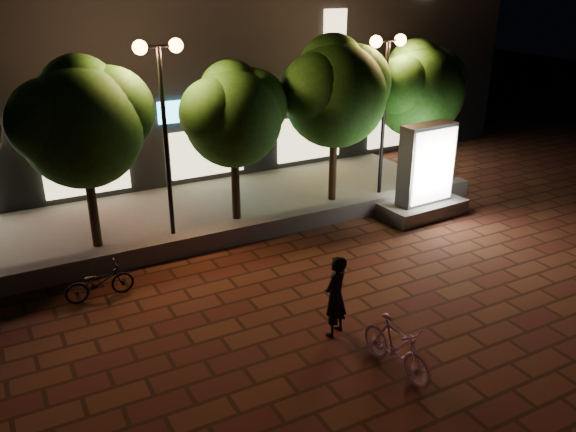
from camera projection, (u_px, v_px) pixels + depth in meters
ground at (316, 309)px, 12.70m from camera, size 80.00×80.00×0.00m
retaining_wall at (240, 233)px, 15.87m from camera, size 16.00×0.45×0.50m
sidewalk at (207, 210)px, 17.98m from camera, size 16.00×5.00×0.08m
building_block at (136, 25)px, 21.38m from camera, size 28.00×8.12×11.30m
tree_left at (83, 119)px, 14.34m from camera, size 3.60×3.00×4.89m
tree_mid at (234, 111)px, 16.17m from camera, size 3.24×2.70×4.50m
tree_right at (336, 88)px, 17.48m from camera, size 3.72×3.10×5.07m
tree_far_right at (419, 86)px, 18.96m from camera, size 3.48×2.90×4.76m
street_lamp_left at (162, 90)px, 14.75m from camera, size 1.26×0.36×5.18m
street_lamp_right at (386, 74)px, 17.86m from camera, size 1.26×0.36×4.98m
ad_kiosk at (425, 180)px, 17.27m from camera, size 2.65×1.44×2.79m
scooter_pink at (396, 346)px, 10.56m from camera, size 0.64×1.75×1.03m
rider at (335, 296)px, 11.53m from camera, size 0.75×0.65×1.72m
scooter_parked at (99, 282)px, 13.01m from camera, size 1.52×0.56×0.79m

